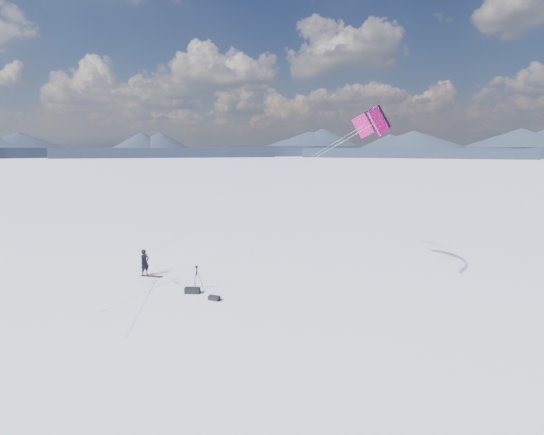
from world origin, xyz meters
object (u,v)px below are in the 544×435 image
(snowkiter, at_px, (146,276))
(snowboard, at_px, (151,276))
(tripod, at_px, (197,275))
(gear_bag_b, at_px, (214,298))
(gear_bag_a, at_px, (192,290))

(snowkiter, distance_m, snowboard, 0.50)
(snowboard, relative_size, tripod, 1.03)
(snowkiter, height_order, tripod, tripod)
(gear_bag_b, bearing_deg, snowkiter, 164.61)
(gear_bag_a, xyz_separation_m, gear_bag_b, (1.72, -0.64, -0.04))
(tripod, xyz_separation_m, gear_bag_a, (-0.05, -0.57, -0.82))
(tripod, distance_m, gear_bag_a, 1.00)
(snowboard, bearing_deg, gear_bag_b, -27.62)
(gear_bag_a, bearing_deg, gear_bag_b, -32.87)
(gear_bag_b, bearing_deg, gear_bag_a, 167.44)
(gear_bag_a, bearing_deg, snowkiter, 143.29)
(snowkiter, bearing_deg, snowboard, -78.86)
(gear_bag_a, distance_m, gear_bag_b, 1.84)
(tripod, distance_m, gear_bag_b, 2.25)
(snowkiter, height_order, gear_bag_a, snowkiter)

